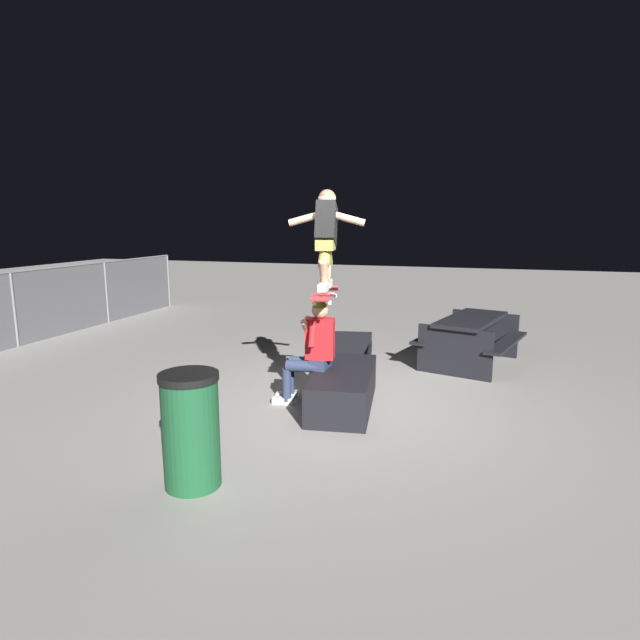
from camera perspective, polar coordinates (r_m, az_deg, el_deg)
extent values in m
plane|color=gray|center=(6.48, 2.18, -9.30)|extent=(40.00, 40.00, 0.00)
cube|color=black|center=(6.38, 2.56, -7.46)|extent=(1.70, 0.90, 0.45)
cube|color=#2D3856|center=(6.39, 0.00, -4.76)|extent=(0.32, 0.20, 0.12)
cube|color=red|center=(6.31, 0.00, -2.05)|extent=(0.24, 0.36, 0.50)
sphere|color=tan|center=(6.24, 0.00, 1.08)|extent=(0.20, 0.20, 0.20)
sphere|color=#5E5D19|center=(6.24, 0.00, 1.26)|extent=(0.19, 0.19, 0.19)
cylinder|color=red|center=(6.11, -0.87, -1.76)|extent=(0.20, 0.10, 0.29)
cylinder|color=tan|center=(6.19, -1.65, -0.66)|extent=(0.24, 0.10, 0.19)
cylinder|color=red|center=(6.50, -0.23, -1.00)|extent=(0.20, 0.10, 0.29)
cylinder|color=tan|center=(6.42, -1.23, -0.24)|extent=(0.24, 0.10, 0.19)
cylinder|color=#2D3856|center=(6.34, -1.92, -5.07)|extent=(0.19, 0.42, 0.14)
cylinder|color=#2D3856|center=(6.46, -3.66, -7.08)|extent=(0.11, 0.11, 0.41)
cube|color=white|center=(6.53, -4.07, -8.77)|extent=(0.13, 0.27, 0.08)
cylinder|color=#2D3856|center=(6.51, -1.61, -4.64)|extent=(0.19, 0.42, 0.14)
cylinder|color=#2D3856|center=(6.62, -3.31, -6.61)|extent=(0.11, 0.11, 0.41)
cube|color=white|center=(6.70, -3.71, -8.27)|extent=(0.13, 0.27, 0.08)
cube|color=#B72D2D|center=(6.00, 0.60, 2.77)|extent=(0.82, 0.33, 0.14)
cube|color=#B72D2D|center=(6.44, 1.09, 3.50)|extent=(0.15, 0.22, 0.07)
cube|color=#B72D2D|center=(5.55, 0.02, 2.33)|extent=(0.15, 0.22, 0.04)
cube|color=#99999E|center=(6.28, 0.91, 2.90)|extent=(0.09, 0.17, 0.04)
cylinder|color=white|center=(6.29, 0.10, 2.69)|extent=(0.06, 0.04, 0.05)
cylinder|color=white|center=(6.27, 1.73, 2.65)|extent=(0.06, 0.04, 0.05)
cube|color=#99999E|center=(5.73, 0.25, 2.13)|extent=(0.09, 0.17, 0.04)
cylinder|color=white|center=(5.74, -0.64, 1.90)|extent=(0.06, 0.04, 0.05)
cylinder|color=white|center=(5.72, 1.14, 1.86)|extent=(0.06, 0.04, 0.05)
cube|color=white|center=(6.16, 0.81, 4.01)|extent=(0.27, 0.14, 0.08)
cube|color=white|center=(5.81, 0.38, 3.59)|extent=(0.27, 0.14, 0.08)
cylinder|color=tan|center=(6.09, 0.75, 5.45)|extent=(0.25, 0.14, 0.31)
cylinder|color=olive|center=(6.01, 0.67, 7.28)|extent=(0.35, 0.18, 0.33)
cylinder|color=tan|center=(5.84, 0.45, 5.22)|extent=(0.25, 0.14, 0.31)
cylinder|color=olive|center=(5.90, 0.54, 7.22)|extent=(0.35, 0.18, 0.33)
cube|color=olive|center=(5.95, 0.61, 8.21)|extent=(0.33, 0.25, 0.12)
cube|color=black|center=(6.02, 0.71, 10.53)|extent=(0.48, 0.29, 0.52)
sphere|color=tan|center=(6.08, 0.78, 13.17)|extent=(0.20, 0.20, 0.20)
cylinder|color=tan|center=(6.07, -1.37, 11.10)|extent=(0.15, 0.45, 0.19)
cylinder|color=tan|center=(6.02, 2.85, 11.09)|extent=(0.15, 0.45, 0.19)
cube|color=black|center=(8.61, 2.36, -3.98)|extent=(1.29, 1.13, 0.06)
cube|color=black|center=(8.59, 2.36, -3.42)|extent=(1.24, 1.12, 0.44)
cube|color=black|center=(8.72, -0.63, -3.26)|extent=(1.02, 0.21, 0.21)
cube|color=black|center=(8.48, 5.44, -3.71)|extent=(1.02, 0.21, 0.21)
cube|color=black|center=(8.43, 16.25, 0.08)|extent=(1.83, 1.13, 0.06)
cube|color=black|center=(8.65, 12.66, -1.51)|extent=(1.70, 0.69, 0.04)
cube|color=black|center=(8.35, 19.75, -2.33)|extent=(1.70, 0.69, 0.04)
cube|color=black|center=(9.22, 17.51, -1.37)|extent=(0.35, 1.08, 0.72)
cube|color=black|center=(7.78, 14.47, -3.42)|extent=(0.35, 1.08, 0.72)
cylinder|color=#19512D|center=(4.61, -13.92, -11.96)|extent=(0.48, 0.48, 0.93)
cylinder|color=black|center=(4.45, -14.21, -6.03)|extent=(0.50, 0.50, 0.06)
cylinder|color=slate|center=(10.71, -30.46, 0.94)|extent=(0.05, 0.05, 1.34)
cylinder|color=slate|center=(12.43, -22.34, 2.79)|extent=(0.05, 0.05, 1.34)
cylinder|color=slate|center=(14.34, -16.26, 4.14)|extent=(0.05, 0.05, 1.34)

